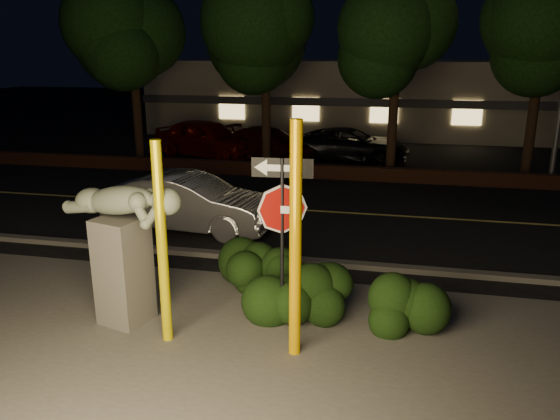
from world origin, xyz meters
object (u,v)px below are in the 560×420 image
object	(u,v)px
sculpture	(123,237)
yellow_pole_right	(295,244)
parked_car_darkred	(269,143)
parked_car_dark	(350,145)
yellow_pole_left	(162,245)
signpost	(282,210)
silver_sedan	(189,202)
parked_car_red	(207,138)

from	to	relation	value
sculpture	yellow_pole_right	bearing A→B (deg)	7.30
parked_car_darkred	parked_car_dark	world-z (taller)	parked_car_dark
yellow_pole_left	parked_car_darkred	distance (m)	15.51
yellow_pole_left	parked_car_dark	world-z (taller)	yellow_pole_left
parked_car_darkred	signpost	bearing A→B (deg)	-145.94
yellow_pole_left	sculpture	world-z (taller)	yellow_pole_left
yellow_pole_right	parked_car_darkred	size ratio (longest dim) A/B	0.79
yellow_pole_right	sculpture	xyz separation A→B (m)	(-3.02, 0.42, -0.27)
sculpture	parked_car_dark	bearing A→B (deg)	96.01
yellow_pole_left	parked_car_darkred	xyz separation A→B (m)	(-1.88, 15.37, -0.98)
sculpture	parked_car_darkred	bearing A→B (deg)	109.01
signpost	yellow_pole_left	bearing A→B (deg)	-156.85
yellow_pole_right	sculpture	distance (m)	3.06
yellow_pole_left	silver_sedan	xyz separation A→B (m)	(-1.72, 5.50, -0.92)
signpost	sculpture	bearing A→B (deg)	-174.39
sculpture	parked_car_darkred	xyz separation A→B (m)	(-0.97, 14.92, -0.89)
silver_sedan	parked_car_darkred	xyz separation A→B (m)	(-0.16, 9.87, -0.06)
parked_car_dark	yellow_pole_left	bearing A→B (deg)	178.30
parked_car_dark	parked_car_red	bearing A→B (deg)	98.34
yellow_pole_right	parked_car_darkred	bearing A→B (deg)	104.57
sculpture	silver_sedan	world-z (taller)	sculpture
sculpture	parked_car_dark	size ratio (longest dim) A/B	0.51
silver_sedan	signpost	bearing A→B (deg)	-138.34
yellow_pole_left	silver_sedan	bearing A→B (deg)	107.33
sculpture	silver_sedan	xyz separation A→B (m)	(-0.81, 5.05, -0.83)
signpost	parked_car_red	bearing A→B (deg)	110.64
yellow_pole_left	sculpture	size ratio (longest dim) A/B	1.31
sculpture	parked_car_red	bearing A→B (deg)	119.53
yellow_pole_left	signpost	size ratio (longest dim) A/B	1.13
parked_car_red	parked_car_dark	bearing A→B (deg)	-65.30
parked_car_red	parked_car_dark	distance (m)	6.25
yellow_pole_right	parked_car_dark	size ratio (longest dim) A/B	0.74
parked_car_red	parked_car_darkred	bearing A→B (deg)	-65.91
signpost	parked_car_red	size ratio (longest dim) A/B	0.60
yellow_pole_left	signpost	world-z (taller)	yellow_pole_left
sculpture	parked_car_red	size ratio (longest dim) A/B	0.51
signpost	parked_car_dark	xyz separation A→B (m)	(-0.15, 14.79, -1.40)
yellow_pole_left	yellow_pole_right	xyz separation A→B (m)	(2.11, 0.02, 0.18)
yellow_pole_right	silver_sedan	world-z (taller)	yellow_pole_right
parked_car_red	yellow_pole_right	bearing A→B (deg)	-135.57
yellow_pole_right	sculpture	bearing A→B (deg)	172.01
yellow_pole_left	signpost	distance (m)	1.98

